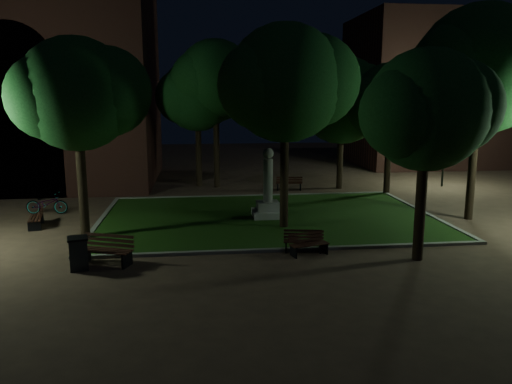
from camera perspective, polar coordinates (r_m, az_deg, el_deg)
ground at (r=21.31m, az=2.12°, el=-4.28°), size 80.00×80.00×0.00m
lawn at (r=23.22m, az=1.36°, el=-2.91°), size 15.00×10.00×0.08m
lawn_kerb at (r=23.21m, az=1.36°, el=-2.86°), size 15.40×10.40×0.12m
monument at (r=23.02m, az=1.37°, el=-0.69°), size 1.40×1.40×3.20m
building_far at (r=45.56m, az=21.37°, el=10.65°), size 16.00×10.00×12.00m
tree_west at (r=20.24m, az=-19.58°, el=10.48°), size 5.29×4.32×7.81m
tree_north_wl at (r=30.81m, az=-4.45°, el=12.81°), size 5.71×4.67×8.98m
tree_north_er at (r=30.70m, az=10.01°, el=10.29°), size 6.40×5.23×7.97m
tree_ne at (r=29.42m, az=15.33°, el=9.74°), size 5.57×4.55×7.47m
tree_east at (r=24.53m, az=24.54°, el=12.60°), size 6.98×5.70×9.57m
tree_se at (r=17.53m, az=19.20°, el=8.83°), size 4.97×4.06×7.15m
tree_nw at (r=31.35m, az=-19.67°, el=11.52°), size 6.20×5.06×8.80m
tree_far_north at (r=31.32m, az=-6.53°, el=10.94°), size 5.42×4.43×7.88m
tree_extra at (r=20.81m, az=3.67°, el=12.29°), size 5.94×4.85×8.52m
lamppost_nw at (r=30.95m, az=-22.93°, el=5.56°), size 1.18×0.28×4.55m
lamppost_ne at (r=33.21m, az=20.81°, el=5.93°), size 1.18×0.28×4.47m
bench_near_left at (r=18.32m, az=5.39°, el=-5.67°), size 1.47×0.72×0.77m
bench_near_right at (r=17.98m, az=6.01°, el=-6.00°), size 1.49×0.84×0.77m
bench_west_near at (r=17.57m, az=-16.71°, el=-6.46°), size 1.91×1.24×0.99m
bench_left_side at (r=23.54m, az=-23.74°, el=-2.78°), size 0.80×1.57×0.82m
bench_far_side at (r=30.14m, az=3.80°, el=0.96°), size 1.62×0.74×0.86m
trash_bin at (r=17.32m, az=-19.64°, el=-6.60°), size 0.77×0.77×1.08m
bicycle at (r=25.98m, az=-22.79°, el=-1.21°), size 2.01×0.82×1.03m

